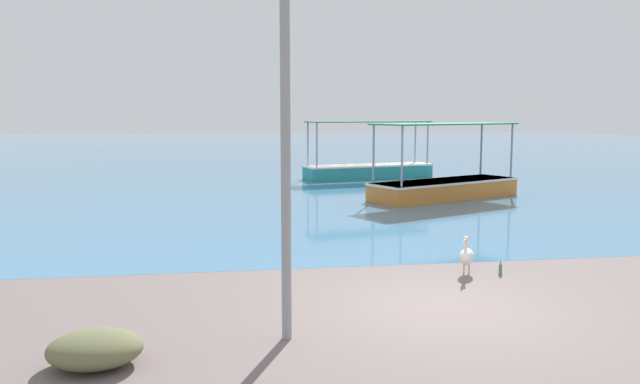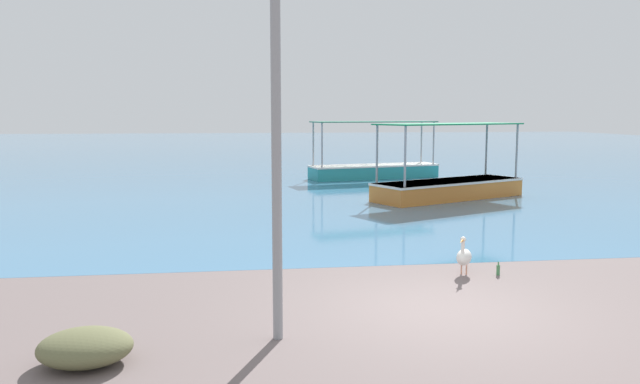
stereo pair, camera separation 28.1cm
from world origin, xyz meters
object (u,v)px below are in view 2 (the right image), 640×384
object	(u,v)px
net_pile	(85,347)
glass_bottle	(498,270)
fishing_boat_far_right	(374,168)
pelican	(464,256)
fishing_boat_near_right	(449,184)
lamp_post	(276,93)

from	to	relation	value
net_pile	glass_bottle	world-z (taller)	net_pile
net_pile	glass_bottle	xyz separation A→B (m)	(7.04, 3.52, -0.12)
fishing_boat_far_right	pelican	distance (m)	18.49
pelican	glass_bottle	distance (m)	0.73
fishing_boat_near_right	lamp_post	size ratio (longest dim) A/B	1.03
fishing_boat_far_right	pelican	size ratio (longest dim) A/B	8.26
pelican	glass_bottle	xyz separation A→B (m)	(0.67, -0.12, -0.27)
pelican	lamp_post	distance (m)	5.81
fishing_boat_far_right	net_pile	world-z (taller)	fishing_boat_far_right
fishing_boat_near_right	fishing_boat_far_right	world-z (taller)	fishing_boat_near_right
pelican	fishing_boat_far_right	bearing A→B (deg)	83.00
fishing_boat_far_right	glass_bottle	world-z (taller)	fishing_boat_far_right
pelican	lamp_post	bearing A→B (deg)	-142.03
fishing_boat_near_right	fishing_boat_far_right	xyz separation A→B (m)	(-1.18, 7.57, -0.00)
fishing_boat_near_right	pelican	world-z (taller)	fishing_boat_near_right
lamp_post	net_pile	size ratio (longest dim) A/B	5.20
net_pile	glass_bottle	bearing A→B (deg)	26.58
fishing_boat_far_right	glass_bottle	xyz separation A→B (m)	(-1.59, -18.47, -0.43)
lamp_post	glass_bottle	distance (m)	6.36
net_pile	fishing_boat_near_right	bearing A→B (deg)	55.79
fishing_boat_far_right	lamp_post	xyz separation A→B (m)	(-6.13, -21.38, 2.92)
pelican	lamp_post	xyz separation A→B (m)	(-3.88, -3.03, 3.08)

